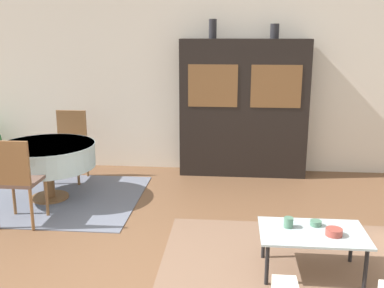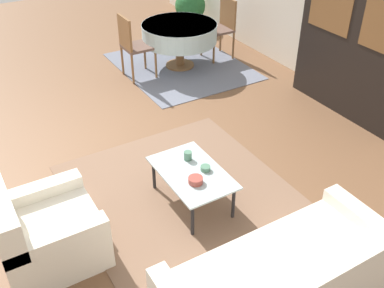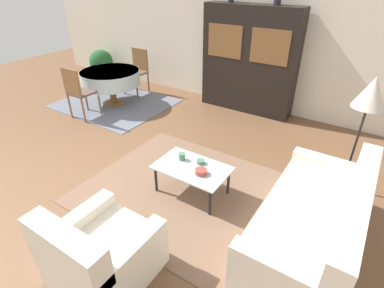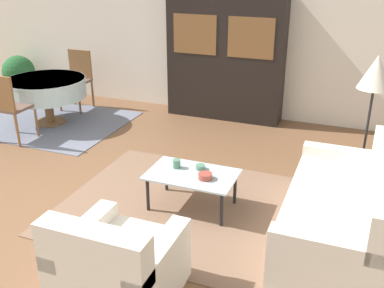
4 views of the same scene
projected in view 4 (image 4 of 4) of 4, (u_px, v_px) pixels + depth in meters
ground_plane at (63, 203)px, 4.97m from camera, size 14.00×14.00×0.00m
wall_back at (186, 30)px, 7.55m from camera, size 10.00×0.06×2.70m
area_rug at (182, 206)px, 4.91m from camera, size 2.55×2.22×0.01m
dining_rug at (52, 122)px, 7.32m from camera, size 2.32×1.94×0.01m
couch at (342, 212)px, 4.24m from camera, size 0.92×1.96×0.87m
armchair at (117, 267)px, 3.48m from camera, size 0.85×0.87×0.84m
coffee_table at (192, 177)px, 4.75m from camera, size 0.94×0.60×0.40m
display_cabinet at (225, 57)px, 7.20m from camera, size 1.89×0.40×2.04m
dining_table at (46, 88)px, 7.08m from camera, size 1.24×1.24×0.73m
dining_chair_near at (8, 104)px, 6.36m from camera, size 0.44×0.44×1.00m
dining_chair_far at (77, 76)px, 7.80m from camera, size 0.44×0.44×1.00m
floor_lamp at (375, 78)px, 4.85m from camera, size 0.37×0.37×1.56m
cup at (177, 164)px, 4.85m from camera, size 0.08×0.08×0.10m
bowl at (205, 176)px, 4.62m from camera, size 0.15×0.15×0.06m
bowl_small at (201, 167)px, 4.83m from camera, size 0.10×0.10×0.05m
potted_plant at (19, 73)px, 8.60m from camera, size 0.61×0.61×0.76m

